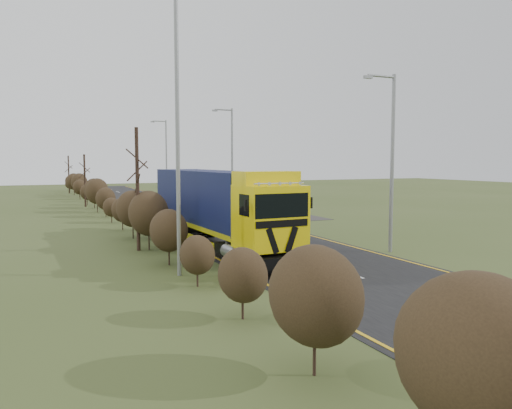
{
  "coord_description": "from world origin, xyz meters",
  "views": [
    {
      "loc": [
        -11.24,
        -20.57,
        4.42
      ],
      "look_at": [
        -0.07,
        4.14,
        2.05
      ],
      "focal_mm": 35.0,
      "sensor_mm": 36.0,
      "label": 1
    }
  ],
  "objects_px": {
    "streetlight_near": "(391,156)",
    "car_red_hatchback": "(255,205)",
    "car_blue_sedan": "(240,203)",
    "speed_sign": "(284,201)",
    "lorry": "(218,204)"
  },
  "relations": [
    {
      "from": "streetlight_near",
      "to": "car_red_hatchback",
      "type": "bearing_deg",
      "value": 84.33
    },
    {
      "from": "car_blue_sedan",
      "to": "speed_sign",
      "type": "height_order",
      "value": "speed_sign"
    },
    {
      "from": "car_blue_sedan",
      "to": "streetlight_near",
      "type": "distance_m",
      "value": 22.87
    },
    {
      "from": "lorry",
      "to": "speed_sign",
      "type": "bearing_deg",
      "value": 43.02
    },
    {
      "from": "lorry",
      "to": "car_red_hatchback",
      "type": "height_order",
      "value": "lorry"
    },
    {
      "from": "streetlight_near",
      "to": "speed_sign",
      "type": "height_order",
      "value": "streetlight_near"
    },
    {
      "from": "car_blue_sedan",
      "to": "lorry",
      "type": "bearing_deg",
      "value": 84.13
    },
    {
      "from": "lorry",
      "to": "speed_sign",
      "type": "relative_size",
      "value": 6.3
    },
    {
      "from": "car_blue_sedan",
      "to": "speed_sign",
      "type": "distance_m",
      "value": 10.61
    },
    {
      "from": "speed_sign",
      "to": "car_blue_sedan",
      "type": "bearing_deg",
      "value": 84.84
    },
    {
      "from": "car_blue_sedan",
      "to": "speed_sign",
      "type": "relative_size",
      "value": 1.63
    },
    {
      "from": "streetlight_near",
      "to": "speed_sign",
      "type": "xyz_separation_m",
      "value": [
        0.52,
        11.93,
        -3.07
      ]
    },
    {
      "from": "lorry",
      "to": "streetlight_near",
      "type": "xyz_separation_m",
      "value": [
        7.3,
        -4.08,
        2.39
      ]
    },
    {
      "from": "lorry",
      "to": "car_red_hatchback",
      "type": "bearing_deg",
      "value": 58.0
    },
    {
      "from": "lorry",
      "to": "car_red_hatchback",
      "type": "relative_size",
      "value": 3.98
    }
  ]
}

